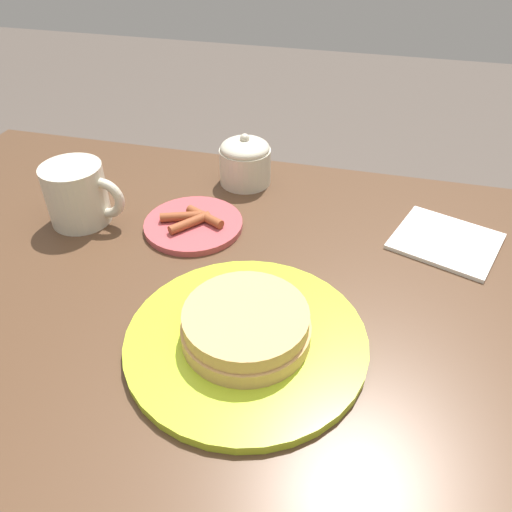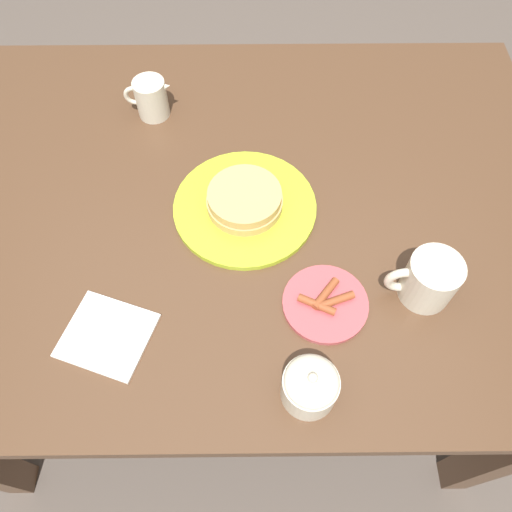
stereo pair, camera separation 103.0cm
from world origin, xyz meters
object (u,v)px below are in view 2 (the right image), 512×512
object	(u,v)px
side_plate_bacon	(325,303)
napkin	(107,335)
pancake_plate	(245,204)
sugar_bowl	(310,386)
coffee_mug	(428,279)
creamer_pitcher	(151,98)

from	to	relation	value
side_plate_bacon	napkin	world-z (taller)	side_plate_bacon
pancake_plate	side_plate_bacon	world-z (taller)	pancake_plate
side_plate_bacon	sugar_bowl	bearing A→B (deg)	75.63
side_plate_bacon	sugar_bowl	size ratio (longest dim) A/B	1.67
sugar_bowl	napkin	world-z (taller)	sugar_bowl
coffee_mug	sugar_bowl	world-z (taller)	coffee_mug
side_plate_bacon	creamer_pitcher	bearing A→B (deg)	-54.14
pancake_plate	sugar_bowl	bearing A→B (deg)	105.54
sugar_bowl	napkin	bearing A→B (deg)	-16.74
coffee_mug	sugar_bowl	bearing A→B (deg)	40.08
sugar_bowl	napkin	xyz separation A→B (m)	(0.33, -0.10, -0.04)
pancake_plate	sugar_bowl	world-z (taller)	sugar_bowl
napkin	side_plate_bacon	bearing A→B (deg)	-171.64
side_plate_bacon	sugar_bowl	world-z (taller)	sugar_bowl
coffee_mug	napkin	size ratio (longest dim) A/B	0.71
sugar_bowl	coffee_mug	bearing A→B (deg)	-139.92
side_plate_bacon	napkin	size ratio (longest dim) A/B	0.86
sugar_bowl	side_plate_bacon	bearing A→B (deg)	-104.37
pancake_plate	coffee_mug	size ratio (longest dim) A/B	2.24
pancake_plate	sugar_bowl	xyz separation A→B (m)	(-0.10, 0.36, 0.02)
pancake_plate	side_plate_bacon	xyz separation A→B (m)	(-0.14, 0.21, -0.01)
pancake_plate	napkin	world-z (taller)	pancake_plate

